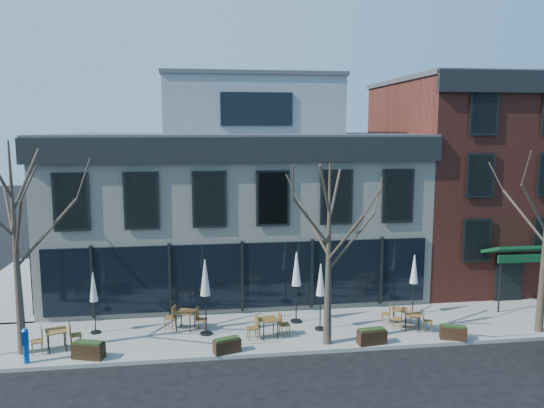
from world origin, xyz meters
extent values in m
plane|color=black|center=(0.00, 0.00, 0.00)|extent=(120.00, 120.00, 0.00)
cube|color=gray|center=(3.25, -2.15, 0.07)|extent=(33.50, 4.70, 0.15)
cube|color=gray|center=(-11.25, 6.00, 0.07)|extent=(4.50, 12.00, 0.15)
cube|color=beige|center=(0.00, 5.00, 4.00)|extent=(18.00, 10.00, 8.00)
cube|color=#47474C|center=(0.00, 5.00, 8.05)|extent=(18.30, 10.30, 0.30)
cube|color=black|center=(0.00, -0.12, 7.55)|extent=(18.30, 0.25, 1.10)
cube|color=black|center=(-9.12, 5.00, 7.55)|extent=(0.25, 10.30, 1.10)
cube|color=black|center=(0.00, -0.06, 1.90)|extent=(17.20, 0.12, 3.00)
cube|color=black|center=(-9.06, 4.00, 1.90)|extent=(0.12, 7.50, 3.00)
cube|color=gray|center=(1.00, 6.00, 9.60)|extent=(9.00, 6.50, 3.00)
cube|color=maroon|center=(13.00, 5.00, 5.50)|extent=(8.00, 10.00, 11.00)
cube|color=#47474C|center=(13.00, 5.00, 11.05)|extent=(8.20, 10.20, 0.25)
cube|color=black|center=(13.00, -0.12, 10.60)|extent=(8.20, 0.25, 1.00)
cube|color=#0D3A1D|center=(13.00, -0.85, 2.90)|extent=(3.20, 1.66, 0.67)
cube|color=black|center=(13.00, -0.05, 1.25)|extent=(1.40, 0.10, 2.50)
cone|color=#382B21|center=(-8.50, -3.20, 4.11)|extent=(0.34, 0.34, 7.92)
cylinder|color=#382B21|center=(-7.43, -3.01, 4.68)|extent=(2.23, 0.50, 2.48)
cylinder|color=#382B21|center=(-8.95, -2.23, 5.14)|extent=(1.03, 2.05, 2.14)
cylinder|color=#382B21|center=(-8.05, -4.16, 5.05)|extent=(1.03, 2.04, 2.28)
cone|color=#382B21|center=(3.00, -3.90, 3.67)|extent=(0.34, 0.34, 7.04)
cylinder|color=#382B21|center=(3.95, -3.73, 4.18)|extent=(2.00, 0.46, 2.21)
cylinder|color=#382B21|center=(2.60, -3.04, 4.59)|extent=(0.93, 1.84, 1.91)
cylinder|color=#382B21|center=(2.25, -4.17, 5.04)|extent=(1.61, 0.68, 1.97)
cylinder|color=#382B21|center=(3.40, -4.76, 4.51)|extent=(0.93, 1.83, 2.03)
cylinder|color=#382B21|center=(11.57, -2.99, 4.86)|extent=(0.98, 1.94, 2.03)
cylinder|color=#382B21|center=(11.20, -4.19, 5.35)|extent=(1.71, 0.71, 2.09)
cylinder|color=#0C409C|center=(-8.09, -4.11, 0.51)|extent=(0.20, 0.20, 0.71)
cube|color=#0C409C|center=(-8.09, -4.11, 1.11)|extent=(0.26, 0.24, 0.51)
cone|color=#0C409C|center=(-8.09, -4.11, 1.42)|extent=(0.26, 0.26, 0.12)
cube|color=brown|center=(-7.30, -3.09, 0.92)|extent=(0.94, 0.94, 0.04)
cylinder|color=black|center=(-7.49, -3.47, 0.53)|extent=(0.04, 0.04, 0.76)
cylinder|color=black|center=(-6.93, -3.27, 0.53)|extent=(0.04, 0.04, 0.76)
cylinder|color=black|center=(-7.68, -2.91, 0.53)|extent=(0.04, 0.04, 0.76)
cylinder|color=black|center=(-7.12, -2.72, 0.53)|extent=(0.04, 0.04, 0.76)
cube|color=brown|center=(-2.51, -1.68, 0.92)|extent=(0.94, 0.94, 0.04)
cylinder|color=black|center=(-2.89, -1.87, 0.53)|extent=(0.04, 0.04, 0.76)
cylinder|color=black|center=(-2.33, -2.06, 0.53)|extent=(0.04, 0.04, 0.76)
cylinder|color=black|center=(-2.70, -1.31, 0.53)|extent=(0.04, 0.04, 0.76)
cylinder|color=black|center=(-2.14, -1.50, 0.53)|extent=(0.04, 0.04, 0.76)
cube|color=brown|center=(0.81, -3.00, 0.90)|extent=(0.83, 0.83, 0.04)
cylinder|color=black|center=(0.57, -3.33, 0.52)|extent=(0.04, 0.04, 0.74)
cylinder|color=black|center=(1.14, -3.24, 0.52)|extent=(0.04, 0.04, 0.74)
cylinder|color=black|center=(0.48, -2.76, 0.52)|extent=(0.04, 0.04, 0.74)
cylinder|color=black|center=(1.05, -2.67, 0.52)|extent=(0.04, 0.04, 0.74)
cube|color=brown|center=(6.85, -3.05, 0.84)|extent=(0.86, 0.86, 0.04)
cylinder|color=black|center=(6.50, -3.19, 0.49)|extent=(0.04, 0.04, 0.68)
cylinder|color=black|center=(6.99, -3.39, 0.49)|extent=(0.04, 0.04, 0.68)
cylinder|color=black|center=(6.70, -2.70, 0.49)|extent=(0.04, 0.04, 0.68)
cylinder|color=black|center=(7.19, -2.90, 0.49)|extent=(0.04, 0.04, 0.68)
cube|color=brown|center=(6.56, -2.35, 0.81)|extent=(0.84, 0.84, 0.04)
cylinder|color=black|center=(6.23, -2.48, 0.47)|extent=(0.04, 0.04, 0.65)
cylinder|color=black|center=(6.69, -2.69, 0.47)|extent=(0.04, 0.04, 0.65)
cylinder|color=black|center=(6.44, -2.02, 0.47)|extent=(0.04, 0.04, 0.65)
cylinder|color=black|center=(6.90, -2.23, 0.47)|extent=(0.04, 0.04, 0.65)
cylinder|color=black|center=(-6.17, -1.54, 0.18)|extent=(0.41, 0.41, 0.06)
cylinder|color=black|center=(-6.17, -1.54, 1.18)|extent=(0.05, 0.05, 2.06)
cone|color=beige|center=(-6.17, -1.54, 2.12)|extent=(0.34, 0.34, 1.22)
cylinder|color=black|center=(-1.68, -2.31, 0.18)|extent=(0.50, 0.50, 0.07)
cylinder|color=black|center=(-1.68, -2.31, 1.40)|extent=(0.06, 0.06, 2.51)
cone|color=#B8BDB0|center=(-1.68, -2.31, 2.54)|extent=(0.41, 0.41, 1.48)
cylinder|color=black|center=(2.22, -1.46, 0.18)|extent=(0.50, 0.50, 0.07)
cylinder|color=black|center=(2.22, -1.46, 1.39)|extent=(0.06, 0.06, 2.48)
cone|color=silver|center=(2.22, -1.46, 2.52)|extent=(0.41, 0.41, 1.47)
cylinder|color=black|center=(3.05, -2.46, 0.18)|extent=(0.45, 0.45, 0.06)
cylinder|color=black|center=(3.05, -2.46, 1.28)|extent=(0.05, 0.05, 2.25)
cone|color=white|center=(3.05, -2.46, 2.30)|extent=(0.37, 0.37, 1.33)
cylinder|color=black|center=(7.61, -1.27, 0.18)|extent=(0.44, 0.44, 0.06)
cylinder|color=black|center=(7.61, -1.27, 1.25)|extent=(0.05, 0.05, 2.21)
cone|color=silver|center=(7.61, -1.27, 2.26)|extent=(0.36, 0.36, 1.30)
cube|color=black|center=(-5.97, -4.00, 0.44)|extent=(1.23, 0.78, 0.57)
cube|color=#1E3314|center=(-5.97, -4.00, 0.74)|extent=(1.09, 0.66, 0.09)
cube|color=#331F11|center=(-0.93, -4.20, 0.40)|extent=(1.09, 0.70, 0.51)
cube|color=#1E3314|center=(-0.93, -4.20, 0.68)|extent=(0.97, 0.59, 0.08)
cube|color=#311D10|center=(4.71, -4.20, 0.43)|extent=(1.16, 0.56, 0.56)
cube|color=#1E3314|center=(4.71, -4.20, 0.73)|extent=(1.04, 0.46, 0.09)
cube|color=#321E10|center=(8.07, -4.20, 0.41)|extent=(1.10, 0.74, 0.51)
cube|color=#1E3314|center=(8.07, -4.20, 0.68)|extent=(0.98, 0.62, 0.08)
camera|label=1|loc=(-1.90, -23.13, 8.50)|focal=35.00mm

